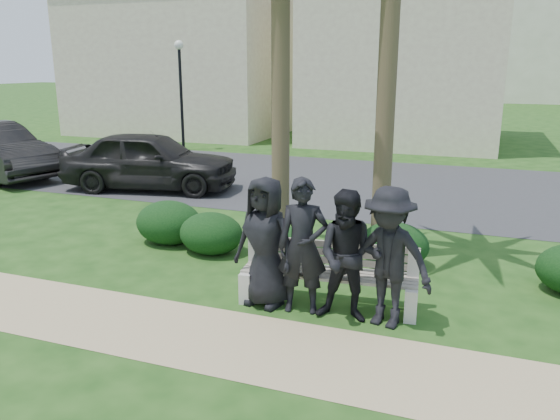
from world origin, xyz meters
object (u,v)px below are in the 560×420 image
at_px(street_lamp, 180,76).
at_px(man_d, 388,258).
at_px(man_a, 265,242).
at_px(man_c, 349,257).
at_px(man_b, 303,246).
at_px(car_a, 150,160).
at_px(park_bench, 329,279).

relative_size(street_lamp, man_d, 2.27).
xyz_separation_m(street_lamp, man_a, (8.59, -12.59, -2.00)).
height_order(man_a, man_c, man_a).
bearing_deg(man_b, car_a, 124.48).
relative_size(man_b, car_a, 0.40).
bearing_deg(man_d, man_a, -168.04).
distance_m(man_a, man_d, 1.75).
bearing_deg(park_bench, man_b, -140.19).
relative_size(man_c, car_a, 0.38).
height_order(park_bench, man_c, man_c).
relative_size(man_a, man_d, 1.00).
bearing_deg(man_c, man_b, 171.15).
xyz_separation_m(man_b, car_a, (-6.35, 5.95, -0.14)).
height_order(park_bench, man_a, man_a).
relative_size(park_bench, man_c, 1.41).
xyz_separation_m(man_a, car_a, (-5.78, 5.91, -0.13)).
distance_m(man_a, car_a, 8.27).
height_order(man_a, man_b, man_b).
bearing_deg(park_bench, car_a, 134.34).
bearing_deg(park_bench, man_a, -168.34).
distance_m(man_b, car_a, 8.70).
xyz_separation_m(street_lamp, car_a, (2.81, -6.67, -2.13)).
bearing_deg(man_d, car_a, 155.71).
bearing_deg(man_d, man_c, -162.77).
bearing_deg(man_c, car_a, 135.63).
height_order(man_b, man_d, man_b).
bearing_deg(park_bench, street_lamp, 122.20).
bearing_deg(car_a, man_d, -139.41).
bearing_deg(man_d, park_bench, 173.34).
bearing_deg(man_a, man_d, 8.34).
relative_size(park_bench, man_b, 1.34).
distance_m(park_bench, car_a, 8.74).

